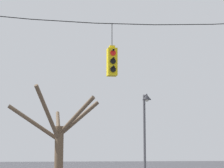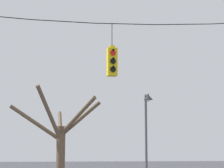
% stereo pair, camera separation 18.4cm
% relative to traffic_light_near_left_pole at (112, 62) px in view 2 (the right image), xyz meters
% --- Properties ---
extents(span_wire, '(15.88, 0.03, 0.51)m').
position_rel_traffic_light_near_left_pole_xyz_m(span_wire, '(-1.78, 0.01, 1.55)').
color(span_wire, black).
extents(traffic_light_near_left_pole, '(0.34, 0.46, 1.93)m').
position_rel_traffic_light_near_left_pole_xyz_m(traffic_light_near_left_pole, '(0.00, 0.00, 0.00)').
color(traffic_light_near_left_pole, yellow).
extents(street_lamp, '(0.44, 0.76, 5.04)m').
position_rel_traffic_light_near_left_pole_xyz_m(street_lamp, '(2.86, 5.61, -1.83)').
color(street_lamp, '#515156').
rests_on(street_lamp, ground_plane).
extents(bare_tree, '(4.67, 4.42, 5.42)m').
position_rel_traffic_light_near_left_pole_xyz_m(bare_tree, '(-1.23, 7.46, -2.67)').
color(bare_tree, brown).
rests_on(bare_tree, ground_plane).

